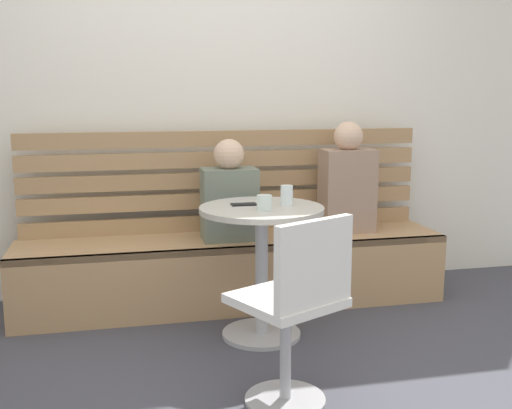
# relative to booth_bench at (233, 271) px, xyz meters

# --- Properties ---
(ground) EXTENTS (8.00, 8.00, 0.00)m
(ground) POSITION_rel_booth_bench_xyz_m (0.00, -1.20, -0.22)
(ground) COLOR #42424C
(back_wall) EXTENTS (5.20, 0.10, 2.90)m
(back_wall) POSITION_rel_booth_bench_xyz_m (0.00, 0.44, 1.23)
(back_wall) COLOR white
(back_wall) RESTS_ON ground
(booth_bench) EXTENTS (2.70, 0.52, 0.44)m
(booth_bench) POSITION_rel_booth_bench_xyz_m (0.00, 0.00, 0.00)
(booth_bench) COLOR tan
(booth_bench) RESTS_ON ground
(booth_backrest) EXTENTS (2.65, 0.04, 0.66)m
(booth_backrest) POSITION_rel_booth_bench_xyz_m (0.00, 0.24, 0.56)
(booth_backrest) COLOR #A68157
(booth_backrest) RESTS_ON booth_bench
(cafe_table) EXTENTS (0.68, 0.68, 0.74)m
(cafe_table) POSITION_rel_booth_bench_xyz_m (0.05, -0.56, 0.30)
(cafe_table) COLOR #ADADB2
(cafe_table) RESTS_ON ground
(white_chair) EXTENTS (0.53, 0.53, 0.85)m
(white_chair) POSITION_rel_booth_bench_xyz_m (0.01, -1.36, 0.24)
(white_chair) COLOR #ADADB2
(white_chair) RESTS_ON ground
(person_adult) EXTENTS (0.34, 0.22, 0.72)m
(person_adult) POSITION_rel_booth_bench_xyz_m (0.77, 0.03, 0.54)
(person_adult) COLOR #9E7F6B
(person_adult) RESTS_ON booth_bench
(person_child_left) EXTENTS (0.34, 0.22, 0.63)m
(person_child_left) POSITION_rel_booth_bench_xyz_m (-0.03, -0.03, 0.50)
(person_child_left) COLOR slate
(person_child_left) RESTS_ON booth_bench
(cup_glass_short) EXTENTS (0.08, 0.08, 0.08)m
(cup_glass_short) POSITION_rel_booth_bench_xyz_m (0.05, -0.65, 0.56)
(cup_glass_short) COLOR silver
(cup_glass_short) RESTS_ON cafe_table
(cup_water_clear) EXTENTS (0.07, 0.07, 0.11)m
(cup_water_clear) POSITION_rel_booth_bench_xyz_m (0.20, -0.54, 0.57)
(cup_water_clear) COLOR white
(cup_water_clear) RESTS_ON cafe_table
(phone_on_table) EXTENTS (0.14, 0.07, 0.01)m
(phone_on_table) POSITION_rel_booth_bench_xyz_m (-0.03, -0.49, 0.52)
(phone_on_table) COLOR black
(phone_on_table) RESTS_ON cafe_table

